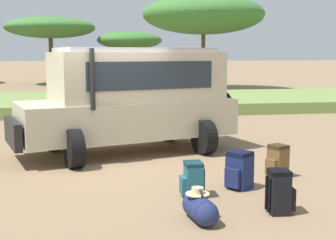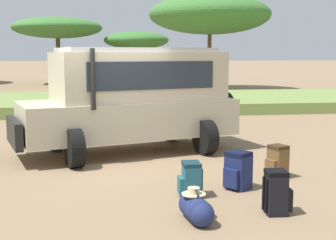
{
  "view_description": "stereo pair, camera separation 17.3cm",
  "coord_description": "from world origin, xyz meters",
  "px_view_note": "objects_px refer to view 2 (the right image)",
  "views": [
    {
      "loc": [
        -0.46,
        -9.82,
        2.29
      ],
      "look_at": [
        1.05,
        -0.76,
        1.0
      ],
      "focal_mm": 50.0,
      "sensor_mm": 36.0,
      "label": 1
    },
    {
      "loc": [
        -0.28,
        -9.85,
        2.29
      ],
      "look_at": [
        1.05,
        -0.76,
        1.0
      ],
      "focal_mm": 50.0,
      "sensor_mm": 36.0,
      "label": 2
    }
  ],
  "objects_px": {
    "backpack_near_rear_wheel": "(238,171)",
    "acacia_tree_centre_back": "(57,28)",
    "backpack_beside_front_wheel": "(191,180)",
    "acacia_tree_far_right": "(210,15)",
    "safari_vehicle": "(133,97)",
    "backpack_cluster_center": "(277,162)",
    "backpack_outermost": "(277,193)",
    "duffel_bag_low_black_case": "(196,208)",
    "acacia_tree_right_mid": "(136,40)"
  },
  "relations": [
    {
      "from": "backpack_near_rear_wheel",
      "to": "acacia_tree_centre_back",
      "type": "height_order",
      "value": "acacia_tree_centre_back"
    },
    {
      "from": "duffel_bag_low_black_case",
      "to": "backpack_outermost",
      "type": "bearing_deg",
      "value": 5.84
    },
    {
      "from": "backpack_beside_front_wheel",
      "to": "acacia_tree_far_right",
      "type": "height_order",
      "value": "acacia_tree_far_right"
    },
    {
      "from": "backpack_beside_front_wheel",
      "to": "acacia_tree_right_mid",
      "type": "distance_m",
      "value": 30.46
    },
    {
      "from": "backpack_cluster_center",
      "to": "acacia_tree_far_right",
      "type": "height_order",
      "value": "acacia_tree_far_right"
    },
    {
      "from": "backpack_cluster_center",
      "to": "backpack_outermost",
      "type": "xyz_separation_m",
      "value": [
        -0.77,
        -1.92,
        0.01
      ]
    },
    {
      "from": "backpack_cluster_center",
      "to": "backpack_outermost",
      "type": "height_order",
      "value": "backpack_outermost"
    },
    {
      "from": "backpack_outermost",
      "to": "duffel_bag_low_black_case",
      "type": "distance_m",
      "value": 1.22
    },
    {
      "from": "backpack_beside_front_wheel",
      "to": "acacia_tree_centre_back",
      "type": "relative_size",
      "value": 0.08
    },
    {
      "from": "acacia_tree_far_right",
      "to": "duffel_bag_low_black_case",
      "type": "bearing_deg",
      "value": -103.73
    },
    {
      "from": "backpack_cluster_center",
      "to": "duffel_bag_low_black_case",
      "type": "relative_size",
      "value": 0.77
    },
    {
      "from": "backpack_outermost",
      "to": "backpack_near_rear_wheel",
      "type": "bearing_deg",
      "value": 97.92
    },
    {
      "from": "acacia_tree_centre_back",
      "to": "safari_vehicle",
      "type": "bearing_deg",
      "value": -81.64
    },
    {
      "from": "acacia_tree_far_right",
      "to": "backpack_cluster_center",
      "type": "bearing_deg",
      "value": -100.0
    },
    {
      "from": "acacia_tree_right_mid",
      "to": "backpack_beside_front_wheel",
      "type": "bearing_deg",
      "value": -92.91
    },
    {
      "from": "backpack_outermost",
      "to": "acacia_tree_centre_back",
      "type": "distance_m",
      "value": 31.68
    },
    {
      "from": "backpack_beside_front_wheel",
      "to": "duffel_bag_low_black_case",
      "type": "relative_size",
      "value": 0.71
    },
    {
      "from": "backpack_near_rear_wheel",
      "to": "acacia_tree_far_right",
      "type": "xyz_separation_m",
      "value": [
        4.77,
        22.29,
        4.49
      ]
    },
    {
      "from": "acacia_tree_centre_back",
      "to": "backpack_near_rear_wheel",
      "type": "bearing_deg",
      "value": -79.65
    },
    {
      "from": "backpack_beside_front_wheel",
      "to": "duffel_bag_low_black_case",
      "type": "distance_m",
      "value": 1.14
    },
    {
      "from": "backpack_near_rear_wheel",
      "to": "backpack_outermost",
      "type": "distance_m",
      "value": 1.32
    },
    {
      "from": "backpack_beside_front_wheel",
      "to": "acacia_tree_far_right",
      "type": "bearing_deg",
      "value": 75.95
    },
    {
      "from": "backpack_beside_front_wheel",
      "to": "acacia_tree_centre_back",
      "type": "xyz_separation_m",
      "value": [
        -4.53,
        29.92,
        4.02
      ]
    },
    {
      "from": "backpack_beside_front_wheel",
      "to": "backpack_outermost",
      "type": "bearing_deg",
      "value": -43.38
    },
    {
      "from": "backpack_cluster_center",
      "to": "duffel_bag_low_black_case",
      "type": "distance_m",
      "value": 2.85
    },
    {
      "from": "backpack_beside_front_wheel",
      "to": "backpack_cluster_center",
      "type": "distance_m",
      "value": 2.05
    },
    {
      "from": "acacia_tree_far_right",
      "to": "acacia_tree_centre_back",
      "type": "bearing_deg",
      "value": 144.25
    },
    {
      "from": "backpack_cluster_center",
      "to": "backpack_outermost",
      "type": "bearing_deg",
      "value": -111.71
    },
    {
      "from": "backpack_outermost",
      "to": "acacia_tree_right_mid",
      "type": "height_order",
      "value": "acacia_tree_right_mid"
    },
    {
      "from": "safari_vehicle",
      "to": "backpack_cluster_center",
      "type": "distance_m",
      "value": 3.84
    },
    {
      "from": "backpack_near_rear_wheel",
      "to": "acacia_tree_far_right",
      "type": "bearing_deg",
      "value": 77.92
    },
    {
      "from": "safari_vehicle",
      "to": "backpack_near_rear_wheel",
      "type": "xyz_separation_m",
      "value": [
        1.55,
        -3.34,
        -0.98
      ]
    },
    {
      "from": "backpack_cluster_center",
      "to": "acacia_tree_far_right",
      "type": "relative_size",
      "value": 0.08
    },
    {
      "from": "safari_vehicle",
      "to": "acacia_tree_far_right",
      "type": "distance_m",
      "value": 20.27
    },
    {
      "from": "backpack_near_rear_wheel",
      "to": "acacia_tree_far_right",
      "type": "relative_size",
      "value": 0.08
    },
    {
      "from": "duffel_bag_low_black_case",
      "to": "backpack_near_rear_wheel",
      "type": "bearing_deg",
      "value": 54.38
    },
    {
      "from": "safari_vehicle",
      "to": "duffel_bag_low_black_case",
      "type": "relative_size",
      "value": 6.81
    },
    {
      "from": "safari_vehicle",
      "to": "acacia_tree_centre_back",
      "type": "xyz_separation_m",
      "value": [
        -3.86,
        26.27,
        3.0
      ]
    },
    {
      "from": "backpack_near_rear_wheel",
      "to": "backpack_beside_front_wheel",
      "type": "bearing_deg",
      "value": -160.96
    },
    {
      "from": "backpack_near_rear_wheel",
      "to": "acacia_tree_right_mid",
      "type": "relative_size",
      "value": 0.13
    },
    {
      "from": "backpack_near_rear_wheel",
      "to": "backpack_outermost",
      "type": "height_order",
      "value": "backpack_near_rear_wheel"
    },
    {
      "from": "safari_vehicle",
      "to": "backpack_near_rear_wheel",
      "type": "distance_m",
      "value": 3.81
    },
    {
      "from": "safari_vehicle",
      "to": "backpack_cluster_center",
      "type": "height_order",
      "value": "safari_vehicle"
    },
    {
      "from": "acacia_tree_right_mid",
      "to": "backpack_cluster_center",
      "type": "bearing_deg",
      "value": -89.43
    },
    {
      "from": "backpack_near_rear_wheel",
      "to": "backpack_outermost",
      "type": "xyz_separation_m",
      "value": [
        0.18,
        -1.31,
        -0.0
      ]
    },
    {
      "from": "backpack_near_rear_wheel",
      "to": "acacia_tree_centre_back",
      "type": "xyz_separation_m",
      "value": [
        -5.41,
        29.61,
        3.98
      ]
    },
    {
      "from": "backpack_near_rear_wheel",
      "to": "acacia_tree_right_mid",
      "type": "xyz_separation_m",
      "value": [
        0.65,
        29.95,
        3.08
      ]
    },
    {
      "from": "backpack_outermost",
      "to": "duffel_bag_low_black_case",
      "type": "xyz_separation_m",
      "value": [
        -1.21,
        -0.12,
        -0.13
      ]
    },
    {
      "from": "safari_vehicle",
      "to": "backpack_beside_front_wheel",
      "type": "bearing_deg",
      "value": -79.62
    },
    {
      "from": "safari_vehicle",
      "to": "acacia_tree_right_mid",
      "type": "xyz_separation_m",
      "value": [
        2.21,
        26.61,
        2.1
      ]
    }
  ]
}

